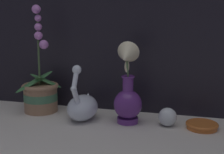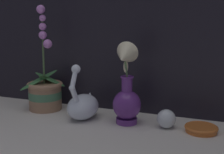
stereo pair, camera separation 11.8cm
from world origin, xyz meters
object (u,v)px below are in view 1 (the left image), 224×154
blue_vase (127,93)px  amber_dish (202,125)px  swan_figurine (83,106)px  glass_sphere (168,117)px  orchid_potted_plant (41,92)px

blue_vase → amber_dish: blue_vase is taller
swan_figurine → glass_sphere: size_ratio=3.27×
amber_dish → glass_sphere: bearing=-178.3°
glass_sphere → amber_dish: glass_sphere is taller
blue_vase → amber_dish: bearing=3.3°
swan_figurine → blue_vase: (0.18, 0.00, 0.06)m
glass_sphere → amber_dish: bearing=1.7°
orchid_potted_plant → amber_dish: 0.66m
swan_figurine → blue_vase: 0.19m
blue_vase → glass_sphere: size_ratio=4.51×
swan_figurine → glass_sphere: 0.33m
swan_figurine → amber_dish: 0.45m
blue_vase → glass_sphere: blue_vase is taller
blue_vase → swan_figurine: bearing=-178.8°
orchid_potted_plant → glass_sphere: orchid_potted_plant is taller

